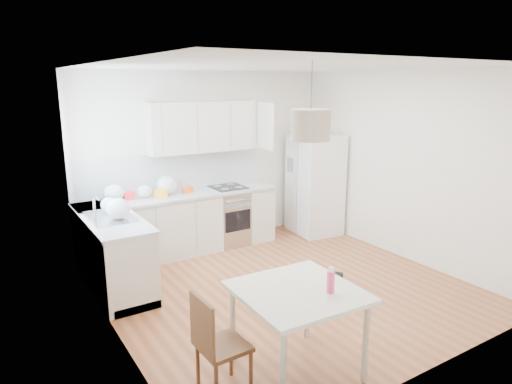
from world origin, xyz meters
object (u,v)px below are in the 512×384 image
(dining_chair, at_px, (224,344))
(gym_bag, at_px, (326,286))
(refrigerator, at_px, (315,183))
(dining_table, at_px, (297,299))

(dining_chair, height_order, gym_bag, dining_chair)
(dining_chair, bearing_deg, refrigerator, 39.69)
(gym_bag, bearing_deg, dining_chair, 172.48)
(refrigerator, height_order, gym_bag, refrigerator)
(dining_table, xyz_separation_m, gym_bag, (1.24, 1.03, -0.59))
(dining_table, relative_size, dining_chair, 1.15)
(refrigerator, xyz_separation_m, dining_table, (-2.66, -3.02, -0.15))
(refrigerator, height_order, dining_table, refrigerator)
(dining_table, xyz_separation_m, dining_chair, (-0.68, 0.09, -0.25))
(dining_table, bearing_deg, refrigerator, 50.87)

